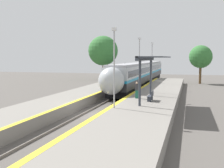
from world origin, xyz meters
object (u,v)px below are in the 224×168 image
object	(u,v)px
train	(141,73)
platform_bench	(151,96)
person_waiting	(137,90)
lamppost_far	(152,60)
railway_signal	(125,72)
lamppost_near	(114,63)
lamppost_mid	(139,61)

from	to	relation	value
train	platform_bench	world-z (taller)	train
person_waiting	lamppost_far	distance (m)	16.85
lamppost_far	railway_signal	bearing A→B (deg)	148.10
platform_bench	lamppost_far	bearing A→B (deg)	97.32
railway_signal	lamppost_near	world-z (taller)	lamppost_near
lamppost_far	platform_bench	bearing A→B (deg)	-82.68
platform_bench	railway_signal	world-z (taller)	railway_signal
train	person_waiting	distance (m)	20.60
railway_signal	lamppost_mid	bearing A→B (deg)	-71.03
lamppost_near	railway_signal	bearing A→B (deg)	100.89
train	lamppost_mid	distance (m)	15.17
train	lamppost_mid	bearing A→B (deg)	-81.14
lamppost_mid	lamppost_far	size ratio (longest dim) A/B	1.00
platform_bench	lamppost_near	distance (m)	5.78
platform_bench	lamppost_far	size ratio (longest dim) A/B	0.24
lamppost_mid	lamppost_near	bearing A→B (deg)	-90.00
platform_bench	railway_signal	bearing A→B (deg)	108.91
person_waiting	lamppost_mid	bearing A→B (deg)	97.79
train	railway_signal	size ratio (longest dim) A/B	10.18
platform_bench	person_waiting	world-z (taller)	person_waiting
person_waiting	lamppost_far	bearing A→B (deg)	92.60
lamppost_near	lamppost_mid	size ratio (longest dim) A/B	1.00
platform_bench	lamppost_mid	world-z (taller)	lamppost_mid
person_waiting	railway_signal	bearing A→B (deg)	105.94
railway_signal	lamppost_far	bearing A→B (deg)	-31.90
train	lamppost_far	bearing A→B (deg)	-58.23
train	railway_signal	distance (m)	2.64
train	lamppost_far	xyz separation A→B (m)	(2.31, -3.74, 2.12)
person_waiting	lamppost_near	size ratio (longest dim) A/B	0.26
train	lamppost_mid	size ratio (longest dim) A/B	6.45
person_waiting	lamppost_near	bearing A→B (deg)	-97.70
train	lamppost_far	size ratio (longest dim) A/B	6.45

